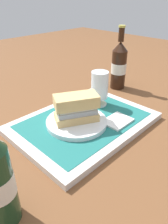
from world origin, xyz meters
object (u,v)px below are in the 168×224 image
Objects in this scene: plate at (77,122)px; beer_bottle at (119,65)px; sandwich at (78,108)px; beer_glass at (100,87)px.

plate is 0.71× the size of beer_bottle.
beer_bottle is at bearing 46.47° from sandwich.
beer_bottle reaches higher than sandwich.
beer_bottle reaches higher than plate.
beer_glass is 0.47× the size of beer_bottle.
sandwich is 0.15m from beer_glass.
plate is 1.52× the size of beer_glass.
beer_bottle is (0.22, 0.08, 0.01)m from beer_glass.
beer_bottle is at bearing 19.81° from beer_glass.
beer_glass is (0.15, 0.04, 0.06)m from plate.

